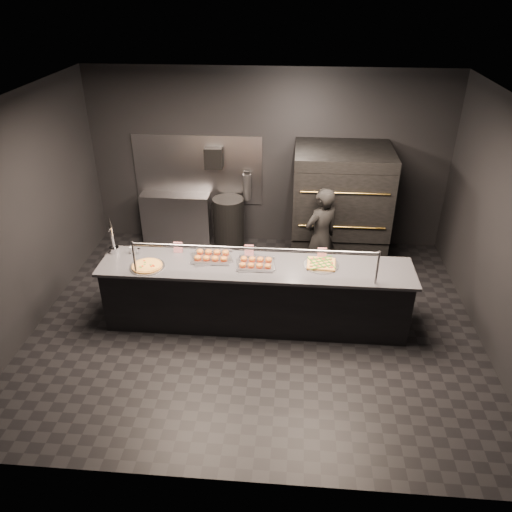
% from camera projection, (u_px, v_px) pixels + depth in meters
% --- Properties ---
extents(room, '(6.04, 6.00, 3.00)m').
position_uv_depth(room, '(254.00, 224.00, 6.25)').
color(room, black).
rests_on(room, ground).
extents(service_counter, '(4.10, 0.78, 1.37)m').
position_uv_depth(service_counter, '(256.00, 295.00, 6.71)').
color(service_counter, black).
rests_on(service_counter, ground).
extents(pizza_oven, '(1.50, 1.23, 1.91)m').
position_uv_depth(pizza_oven, '(340.00, 206.00, 8.02)').
color(pizza_oven, black).
rests_on(pizza_oven, ground).
extents(prep_shelf, '(1.20, 0.35, 0.90)m').
position_uv_depth(prep_shelf, '(177.00, 218.00, 8.84)').
color(prep_shelf, '#99999E').
rests_on(prep_shelf, ground).
extents(towel_dispenser, '(0.30, 0.20, 0.35)m').
position_uv_depth(towel_dispenser, '(214.00, 158.00, 8.31)').
color(towel_dispenser, black).
rests_on(towel_dispenser, room).
extents(fire_extinguisher, '(0.14, 0.14, 0.51)m').
position_uv_depth(fire_extinguisher, '(247.00, 186.00, 8.52)').
color(fire_extinguisher, '#B2B2B7').
rests_on(fire_extinguisher, room).
extents(beer_tap, '(0.13, 0.19, 0.52)m').
position_uv_depth(beer_tap, '(113.00, 243.00, 6.73)').
color(beer_tap, silver).
rests_on(beer_tap, service_counter).
extents(round_pizza, '(0.45, 0.45, 0.03)m').
position_uv_depth(round_pizza, '(147.00, 266.00, 6.45)').
color(round_pizza, silver).
rests_on(round_pizza, service_counter).
extents(slider_tray_a, '(0.60, 0.52, 0.08)m').
position_uv_depth(slider_tray_a, '(212.00, 256.00, 6.65)').
color(slider_tray_a, silver).
rests_on(slider_tray_a, service_counter).
extents(slider_tray_b, '(0.53, 0.43, 0.08)m').
position_uv_depth(slider_tray_b, '(256.00, 263.00, 6.49)').
color(slider_tray_b, silver).
rests_on(slider_tray_b, service_counter).
extents(square_pizza, '(0.46, 0.46, 0.05)m').
position_uv_depth(square_pizza, '(321.00, 264.00, 6.49)').
color(square_pizza, silver).
rests_on(square_pizza, service_counter).
extents(condiment_jar, '(0.15, 0.06, 0.10)m').
position_uv_depth(condiment_jar, '(134.00, 250.00, 6.75)').
color(condiment_jar, silver).
rests_on(condiment_jar, service_counter).
extents(tent_cards, '(2.07, 0.04, 0.15)m').
position_uv_depth(tent_cards, '(249.00, 250.00, 6.70)').
color(tent_cards, white).
rests_on(tent_cards, service_counter).
extents(trash_bin, '(0.54, 0.54, 0.89)m').
position_uv_depth(trash_bin, '(229.00, 223.00, 8.69)').
color(trash_bin, black).
rests_on(trash_bin, ground).
extents(worker, '(0.69, 0.65, 1.58)m').
position_uv_depth(worker, '(321.00, 237.00, 7.47)').
color(worker, black).
rests_on(worker, ground).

